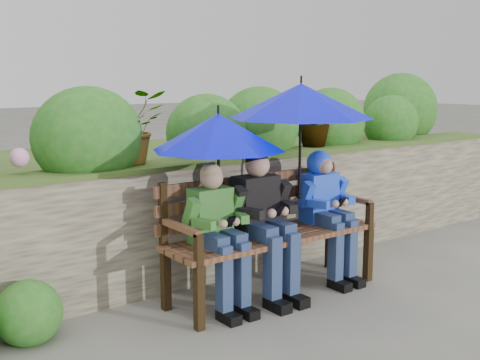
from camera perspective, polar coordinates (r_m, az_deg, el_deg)
ground at (r=4.69m, az=0.74°, el=-11.67°), size 60.00×60.00×0.00m
garden_backdrop at (r=5.77m, az=-9.62°, el=-1.03°), size 8.00×2.86×1.86m
park_bench at (r=4.80m, az=2.60°, el=-4.33°), size 1.82×0.53×0.96m
boy_left at (r=4.41m, az=-2.11°, el=-4.54°), size 0.46×0.53×1.10m
boy_middle at (r=4.64m, az=2.28°, el=-3.42°), size 0.51×0.59×1.17m
boy_right at (r=5.10m, az=8.17°, el=-2.14°), size 0.46×0.56×1.11m
umbrella_left at (r=4.36m, az=-2.07°, el=4.54°), size 0.98×0.98×0.80m
umbrella_right at (r=4.82m, az=5.79°, el=7.45°), size 1.15×1.15×0.99m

